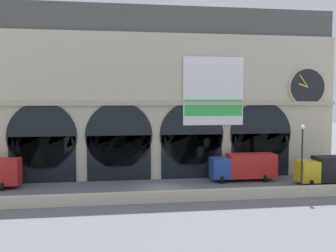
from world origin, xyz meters
name	(u,v)px	position (x,y,z in m)	size (l,w,h in m)	color
ground_plane	(161,189)	(0.00, 0.00, 0.00)	(200.00, 200.00, 0.00)	slate
quay_parapet_wall	(169,196)	(0.00, -5.06, 0.50)	(90.00, 0.70, 1.01)	beige
station_building	(154,95)	(0.04, 7.23, 9.88)	(44.50, 4.88, 20.37)	beige
box_truck_mideast	(244,166)	(9.94, 2.67, 1.70)	(7.50, 2.91, 3.12)	#28479E
box_truck_east	(331,169)	(18.87, -0.54, 1.70)	(7.50, 2.91, 3.12)	gold
street_lamp_quayside	(302,150)	(13.40, -4.26, 4.41)	(0.44, 0.44, 6.90)	black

